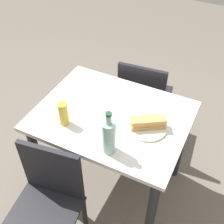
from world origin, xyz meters
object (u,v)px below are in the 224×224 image
Objects in this scene: plate_near at (148,127)px; water_bottle at (109,136)px; chair_far at (143,98)px; baguette_sandwich_near at (148,122)px; dining_table at (112,129)px; knife_near at (144,120)px; chair_near at (48,200)px; beer_glass at (63,114)px.

plate_near is 0.83× the size of water_bottle.
water_bottle is (0.11, -0.85, 0.40)m from chair_far.
water_bottle is at bearing -117.16° from plate_near.
baguette_sandwich_near is at bearing 62.84° from water_bottle.
chair_far is at bearing 89.22° from dining_table.
knife_near is at bearing 72.78° from water_bottle.
beer_glass is at bearing 103.04° from chair_near.
dining_table is 0.38m from beer_glass.
chair_far is 2.96× the size of water_bottle.
beer_glass is (-0.23, -0.20, 0.22)m from dining_table.
baguette_sandwich_near is (0.00, 0.00, 0.04)m from plate_near.
dining_table is at bearing 113.12° from water_bottle.
chair_near is 5.43× the size of beer_glass.
chair_near reaches higher than knife_near.
plate_near is at bearing -90.00° from baguette_sandwich_near.
beer_glass is (-0.48, -0.19, 0.03)m from baguette_sandwich_near.
plate_near is at bearing 62.84° from water_bottle.
chair_far and chair_near have the same top height.
plate_near is at bearing 21.42° from beer_glass.
plate_near is 0.04m from baguette_sandwich_near.
dining_table is at bearing -172.08° from knife_near.
chair_far is at bearing 112.47° from plate_near.
beer_glass reaches higher than plate_near.
chair_far is at bearing 112.47° from baguette_sandwich_near.
plate_near is (0.24, -0.59, 0.29)m from chair_far.
chair_near is 0.57m from water_bottle.
dining_table is 5.57× the size of knife_near.
knife_near is (-0.04, 0.04, 0.01)m from plate_near.
baguette_sandwich_near is at bearing -46.90° from knife_near.
water_bottle reaches higher than chair_far.
dining_table is 0.31m from baguette_sandwich_near.
chair_near is at bearing -76.96° from beer_glass.
beer_glass is (-0.35, 0.07, -0.04)m from water_bottle.
beer_glass is at bearing 168.32° from water_bottle.
knife_near is 0.61× the size of water_bottle.
plate_near is 1.37× the size of knife_near.
plate_near is 0.31m from water_bottle.
dining_table is 1.15× the size of chair_far.
chair_far is 0.70m from plate_near.
chair_near is at bearing -125.13° from plate_near.
knife_near is 1.12× the size of beer_glass.
chair_far is 0.66m from knife_near.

